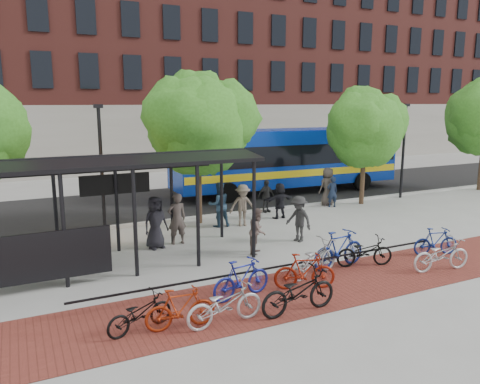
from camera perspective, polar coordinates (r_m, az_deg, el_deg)
name	(u,v)px	position (r m, az deg, el deg)	size (l,w,h in m)	color
ground	(298,233)	(19.10, 7.13, -5.00)	(160.00, 160.00, 0.00)	#9E9E99
asphalt_street	(220,197)	(25.98, -2.48, -0.65)	(160.00, 8.00, 0.01)	black
curb	(253,211)	(22.43, 1.58, -2.36)	(160.00, 0.25, 0.12)	#B7B7B2
brick_strip	(334,284)	(14.13, 11.38, -10.92)	(24.00, 3.00, 0.01)	maroon
bike_rack_rail	(280,281)	(14.14, 4.85, -10.73)	(12.00, 0.05, 0.95)	black
building_brick	(240,51)	(46.23, 0.05, 16.86)	(55.00, 14.00, 20.00)	maroon
bus_shelter	(86,175)	(15.18, -18.25, 2.00)	(10.60, 3.07, 3.60)	black
tree_b	(200,120)	(20.06, -4.96, 8.74)	(5.15, 4.20, 6.47)	#382619
tree_c	(366,125)	(24.76, 15.08, 7.87)	(4.66, 3.80, 5.92)	#382619
lamp_post_left	(101,165)	(19.38, -16.54, 3.17)	(0.35, 0.20, 5.12)	black
lamp_post_right	(403,148)	(27.01, 19.30, 5.08)	(0.35, 0.20, 5.12)	black
bus	(287,156)	(27.41, 5.75, 4.35)	(13.63, 3.56, 3.66)	#082D9F
bike_0	(140,313)	(11.33, -12.14, -14.23)	(0.58, 1.67, 0.88)	black
bike_1	(180,308)	(11.25, -7.27, -13.91)	(0.47, 1.67, 1.01)	maroon
bike_2	(225,304)	(11.35, -1.88, -13.49)	(0.69, 1.97, 1.03)	#A8A8AB
bike_3	(242,279)	(12.75, 0.19, -10.52)	(0.52, 1.83, 1.10)	navy
bike_4	(298,292)	(11.99, 7.14, -11.97)	(0.74, 2.14, 1.12)	black
bike_5	(305,271)	(13.46, 7.88, -9.55)	(0.50, 1.75, 1.05)	maroon
bike_6	(314,259)	(14.47, 9.04, -8.01)	(0.73, 2.09, 1.10)	gray
bike_7	(339,249)	(15.25, 11.96, -6.84)	(0.58, 2.06, 1.24)	navy
bike_8	(364,252)	(15.63, 14.94, -7.04)	(0.65, 1.86, 0.98)	black
bike_10	(441,255)	(15.99, 23.31, -7.03)	(0.70, 2.00, 1.05)	#B8B9BB
bike_11	(436,241)	(17.52, 22.76, -5.58)	(0.46, 1.63, 0.98)	navy
pedestrian_0	(156,222)	(17.08, -10.26, -3.67)	(0.93, 0.61, 1.91)	black
pedestrian_1	(177,219)	(17.47, -7.70, -3.24)	(0.71, 0.46, 1.93)	#423934
pedestrian_2	(219,205)	(19.74, -2.58, -1.54)	(0.93, 0.72, 1.91)	#223A50
pedestrian_3	(243,205)	(19.85, 0.33, -1.63)	(1.16, 0.66, 1.79)	brown
pedestrian_4	(266,196)	(22.38, 3.18, -0.50)	(0.92, 0.38, 1.57)	#292929
pedestrian_5	(280,201)	(21.25, 4.86, -1.06)	(1.51, 0.48, 1.63)	black
pedestrian_6	(328,186)	(24.27, 10.64, 0.67)	(0.95, 0.62, 1.94)	#453D37
pedestrian_7	(332,192)	(23.92, 11.18, 0.02)	(0.56, 0.37, 1.55)	#1B263F
pedestrian_8	(258,231)	(16.33, 2.17, -4.74)	(0.78, 0.61, 1.60)	brown
pedestrian_9	(299,219)	(17.80, 7.17, -3.26)	(1.13, 0.65, 1.75)	#272727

